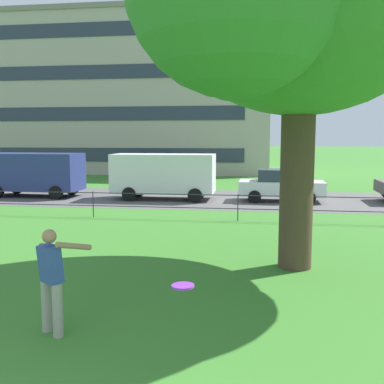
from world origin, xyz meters
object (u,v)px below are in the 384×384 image
object	(u,v)px
panel_van_far_right	(33,172)
panel_van_far_left	(164,174)
person_thrower	(52,278)
frisbee	(183,286)
car_white_center	(281,185)
apartment_building_background	(139,97)

from	to	relation	value
panel_van_far_right	panel_van_far_left	distance (m)	6.94
panel_van_far_right	panel_van_far_left	size ratio (longest dim) A/B	1.01
person_thrower	panel_van_far_left	size ratio (longest dim) A/B	0.33
person_thrower	panel_van_far_right	world-z (taller)	panel_van_far_right
frisbee	car_white_center	world-z (taller)	car_white_center
person_thrower	car_white_center	xyz separation A→B (m)	(4.28, 15.52, -0.12)
person_thrower	apartment_building_background	bearing A→B (deg)	102.60
panel_van_far_left	car_white_center	bearing A→B (deg)	0.75
person_thrower	frisbee	size ratio (longest dim) A/B	4.40
person_thrower	car_white_center	distance (m)	16.10
frisbee	car_white_center	size ratio (longest dim) A/B	0.09
person_thrower	panel_van_far_right	bearing A→B (deg)	118.17
panel_van_far_right	frisbee	bearing A→B (deg)	-57.92
frisbee	panel_van_far_right	distance (m)	20.03
panel_van_far_left	apartment_building_background	world-z (taller)	apartment_building_background
person_thrower	panel_van_far_left	distance (m)	15.51
person_thrower	panel_van_far_left	xyz separation A→B (m)	(-1.40, 15.45, 0.37)
person_thrower	panel_van_far_right	distance (m)	17.68
frisbee	apartment_building_background	distance (m)	39.07
frisbee	panel_van_far_right	xyz separation A→B (m)	(-10.64, 16.98, -0.08)
panel_van_far_right	apartment_building_background	xyz separation A→B (m)	(0.32, 20.32, 5.50)
panel_van_far_right	apartment_building_background	size ratio (longest dim) A/B	0.21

